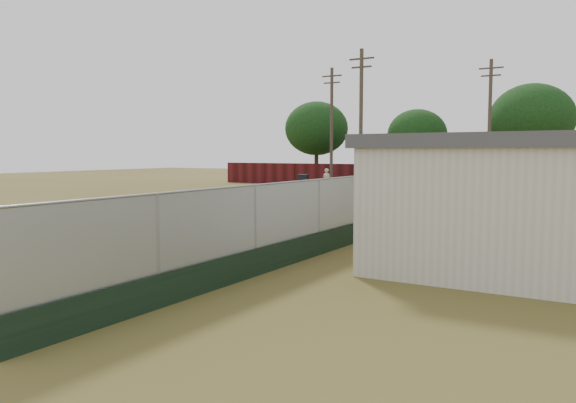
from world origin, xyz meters
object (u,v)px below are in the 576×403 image
Objects in this scene: pedestrian at (327,180)px; trash_bin at (303,182)px; pickup_truck at (394,189)px; mailbox at (261,196)px; fire_hydrant at (190,262)px.

trash_bin is (-2.71, 1.54, -0.24)m from pedestrian.
pickup_truck is 12.19m from trash_bin.
pickup_truck is 3.35× the size of pedestrian.
pickup_truck is (2.19, 9.44, -0.20)m from mailbox.
pedestrian is (-6.97, 5.87, 0.06)m from pickup_truck.
trash_bin is at bearing 114.71° from fire_hydrant.
pedestrian is (-9.63, 25.26, 0.39)m from fire_hydrant.
pedestrian is 1.45× the size of trash_bin.
mailbox reaches higher than trash_bin.
fire_hydrant is at bearing 115.50° from pedestrian.
pedestrian is at bearing 110.86° from fire_hydrant.
pedestrian reaches higher than mailbox.
pedestrian reaches higher than trash_bin.
fire_hydrant is 0.74× the size of mailbox.
pickup_truck is at bearing 76.95° from mailbox.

